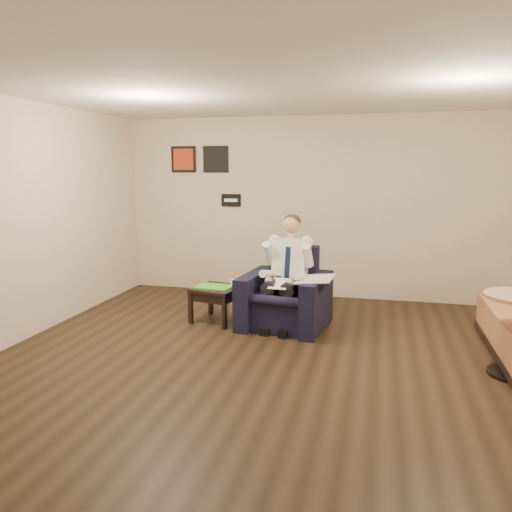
% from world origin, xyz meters
% --- Properties ---
extents(ground, '(6.00, 6.00, 0.00)m').
position_xyz_m(ground, '(0.00, 0.00, 0.00)').
color(ground, black).
rests_on(ground, ground).
extents(wall_back, '(6.00, 0.02, 2.80)m').
position_xyz_m(wall_back, '(0.00, 3.00, 1.40)').
color(wall_back, beige).
rests_on(wall_back, ground).
extents(wall_front, '(6.00, 0.02, 2.80)m').
position_xyz_m(wall_front, '(0.00, -3.00, 1.40)').
color(wall_front, beige).
rests_on(wall_front, ground).
extents(wall_left, '(0.02, 6.00, 2.80)m').
position_xyz_m(wall_left, '(-3.00, 0.00, 1.40)').
color(wall_left, beige).
rests_on(wall_left, ground).
extents(ceiling, '(6.00, 6.00, 0.02)m').
position_xyz_m(ceiling, '(0.00, 0.00, 2.80)').
color(ceiling, white).
rests_on(ceiling, wall_back).
extents(seating_sign, '(0.32, 0.02, 0.20)m').
position_xyz_m(seating_sign, '(-1.30, 2.98, 1.50)').
color(seating_sign, black).
rests_on(seating_sign, wall_back).
extents(art_print_left, '(0.42, 0.03, 0.42)m').
position_xyz_m(art_print_left, '(-2.10, 2.98, 2.15)').
color(art_print_left, '#BC3B17').
rests_on(art_print_left, wall_back).
extents(art_print_right, '(0.42, 0.03, 0.42)m').
position_xyz_m(art_print_right, '(-1.55, 2.98, 2.15)').
color(art_print_right, black).
rests_on(art_print_right, wall_back).
extents(armchair, '(1.14, 1.14, 0.99)m').
position_xyz_m(armchair, '(-0.10, 1.36, 0.50)').
color(armchair, black).
rests_on(armchair, ground).
extents(seated_man, '(0.76, 1.04, 1.36)m').
position_xyz_m(seated_man, '(-0.11, 1.23, 0.68)').
color(seated_man, silver).
rests_on(seated_man, armchair).
extents(lap_papers, '(0.24, 0.33, 0.01)m').
position_xyz_m(lap_papers, '(-0.13, 1.12, 0.61)').
color(lap_papers, white).
rests_on(lap_papers, seated_man).
extents(newspaper, '(0.47, 0.57, 0.01)m').
position_xyz_m(newspaper, '(0.30, 1.20, 0.68)').
color(newspaper, silver).
rests_on(newspaper, armchair).
extents(side_table, '(0.67, 0.67, 0.46)m').
position_xyz_m(side_table, '(-1.01, 1.34, 0.23)').
color(side_table, black).
rests_on(side_table, ground).
extents(green_folder, '(0.49, 0.36, 0.01)m').
position_xyz_m(green_folder, '(-1.04, 1.33, 0.47)').
color(green_folder, '#38D22A').
rests_on(green_folder, side_table).
extents(coffee_mug, '(0.10, 0.10, 0.10)m').
position_xyz_m(coffee_mug, '(-0.80, 1.43, 0.51)').
color(coffee_mug, white).
rests_on(coffee_mug, side_table).
extents(smartphone, '(0.16, 0.12, 0.01)m').
position_xyz_m(smartphone, '(-0.92, 1.49, 0.47)').
color(smartphone, black).
rests_on(smartphone, side_table).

